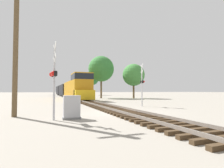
% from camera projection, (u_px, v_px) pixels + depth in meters
% --- Properties ---
extents(ground_plane, '(400.00, 400.00, 0.00)m').
position_uv_depth(ground_plane, '(122.00, 112.00, 13.32)').
color(ground_plane, gray).
extents(rail_track_bed, '(2.60, 160.00, 0.31)m').
position_uv_depth(rail_track_bed, '(122.00, 111.00, 13.32)').
color(rail_track_bed, '#42301E').
rests_on(rail_track_bed, ground).
extents(freight_train, '(2.99, 55.11, 4.53)m').
position_uv_depth(freight_train, '(66.00, 90.00, 50.08)').
color(freight_train, '#B77A14').
rests_on(freight_train, ground).
extents(crossing_signal_near, '(0.41, 1.01, 4.39)m').
position_uv_depth(crossing_signal_near, '(54.00, 76.00, 9.82)').
color(crossing_signal_near, '#B7B7BC').
rests_on(crossing_signal_near, ground).
extents(crossing_signal_far, '(0.58, 1.00, 4.51)m').
position_uv_depth(crossing_signal_far, '(142.00, 83.00, 18.55)').
color(crossing_signal_far, '#B7B7BC').
rests_on(crossing_signal_far, ground).
extents(relay_cabinet, '(1.04, 0.61, 1.38)m').
position_uv_depth(relay_cabinet, '(72.00, 107.00, 10.23)').
color(relay_cabinet, slate).
rests_on(relay_cabinet, ground).
extents(utility_pole, '(1.80, 0.31, 8.92)m').
position_uv_depth(utility_pole, '(16.00, 45.00, 11.18)').
color(utility_pole, brown).
rests_on(utility_pole, ground).
extents(tree_far_right, '(4.88, 4.88, 7.60)m').
position_uv_depth(tree_far_right, '(134.00, 75.00, 38.50)').
color(tree_far_right, brown).
rests_on(tree_far_right, ground).
extents(tree_mid_background, '(5.75, 5.75, 9.46)m').
position_uv_depth(tree_mid_background, '(101.00, 69.00, 39.16)').
color(tree_mid_background, brown).
rests_on(tree_mid_background, ground).
extents(tree_deep_background, '(4.11, 4.11, 7.99)m').
position_uv_depth(tree_deep_background, '(93.00, 80.00, 65.79)').
color(tree_deep_background, '#473521').
rests_on(tree_deep_background, ground).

